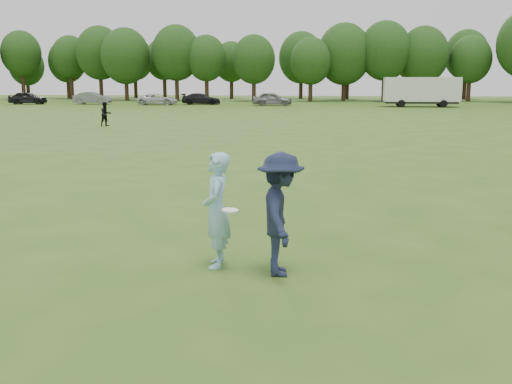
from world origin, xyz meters
TOP-DOWN VIEW (x-y plane):
  - ground at (0.00, 0.00)m, footprint 200.00×200.00m
  - thrower at (-0.23, 0.23)m, footprint 0.55×0.75m
  - defender at (0.84, -0.05)m, footprint 0.89×1.34m
  - player_far_a at (-13.10, 28.40)m, footprint 0.94×0.96m
  - car_a at (-35.03, 59.58)m, footprint 4.59×2.27m
  - car_b at (-27.24, 60.35)m, footprint 4.46×1.61m
  - car_c at (-18.94, 59.81)m, footprint 4.82×2.48m
  - car_d at (-14.11, 61.38)m, footprint 4.66×2.06m
  - car_e at (-5.37, 59.31)m, footprint 4.55×1.98m
  - disc_in_play at (0.04, -0.05)m, footprint 0.32×0.32m
  - cargo_trailer at (11.00, 58.55)m, footprint 9.00×2.75m
  - treeline at (2.81, 76.90)m, footprint 130.35×18.39m

SIDE VIEW (x-z plane):
  - ground at x=0.00m, z-range 0.00..0.00m
  - car_c at x=-18.94m, z-range 0.00..1.30m
  - car_d at x=-14.11m, z-range 0.00..1.33m
  - car_b at x=-27.24m, z-range 0.00..1.46m
  - car_a at x=-35.03m, z-range 0.00..1.51m
  - car_e at x=-5.37m, z-range 0.00..1.53m
  - player_far_a at x=-13.10m, z-range 0.00..1.55m
  - thrower at x=-0.23m, z-range 0.00..1.89m
  - defender at x=0.84m, z-range 0.00..1.95m
  - disc_in_play at x=0.04m, z-range 0.99..1.04m
  - cargo_trailer at x=11.00m, z-range 0.18..3.38m
  - treeline at x=2.81m, z-range 0.39..12.13m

